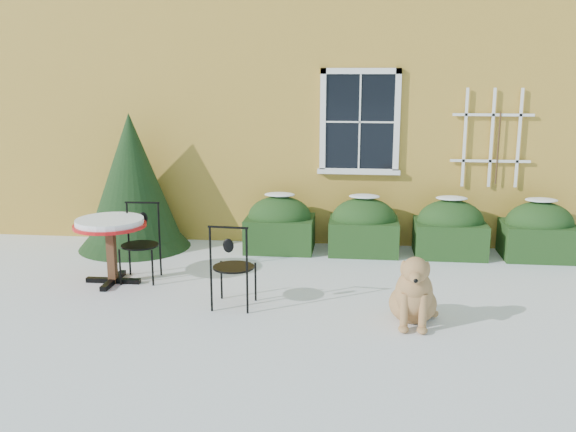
# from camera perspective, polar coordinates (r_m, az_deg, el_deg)

# --- Properties ---
(ground) EXTENTS (80.00, 80.00, 0.00)m
(ground) POSITION_cam_1_polar(r_m,az_deg,el_deg) (7.65, -0.83, -8.24)
(ground) COLOR white
(ground) RESTS_ON ground
(house) EXTENTS (12.40, 8.40, 6.40)m
(house) POSITION_cam_1_polar(r_m,az_deg,el_deg) (14.12, 2.77, 14.66)
(house) COLOR gold
(house) RESTS_ON ground
(hedge_row) EXTENTS (4.95, 0.80, 0.91)m
(hedge_row) POSITION_cam_1_polar(r_m,az_deg,el_deg) (9.95, 10.49, -1.07)
(hedge_row) COLOR #173213
(hedge_row) RESTS_ON ground
(evergreen_shrub) EXTENTS (1.75, 1.75, 2.12)m
(evergreen_shrub) POSITION_cam_1_polar(r_m,az_deg,el_deg) (10.35, -13.64, 1.88)
(evergreen_shrub) COLOR black
(evergreen_shrub) RESTS_ON ground
(bistro_table) EXTENTS (0.94, 0.94, 0.87)m
(bistro_table) POSITION_cam_1_polar(r_m,az_deg,el_deg) (8.66, -15.54, -1.18)
(bistro_table) COLOR black
(bistro_table) RESTS_ON ground
(patio_chair_near) EXTENTS (0.50, 0.49, 1.03)m
(patio_chair_near) POSITION_cam_1_polar(r_m,az_deg,el_deg) (7.57, -4.95, -4.41)
(patio_chair_near) COLOR black
(patio_chair_near) RESTS_ON ground
(patio_chair_far) EXTENTS (0.50, 0.49, 1.03)m
(patio_chair_far) POSITION_cam_1_polar(r_m,az_deg,el_deg) (8.78, -12.97, -2.27)
(patio_chair_far) COLOR black
(patio_chair_far) RESTS_ON ground
(dog) EXTENTS (0.58, 0.94, 0.85)m
(dog) POSITION_cam_1_polar(r_m,az_deg,el_deg) (7.22, 11.11, -6.92)
(dog) COLOR #B1814F
(dog) RESTS_ON ground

